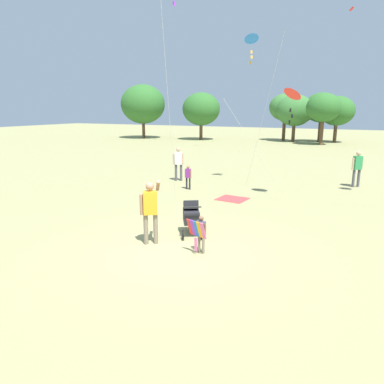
{
  "coord_description": "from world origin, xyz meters",
  "views": [
    {
      "loc": [
        4.14,
        -7.7,
        3.59
      ],
      "look_at": [
        -0.16,
        1.13,
        1.3
      ],
      "focal_mm": 33.81,
      "sensor_mm": 36.0,
      "label": 1
    }
  ],
  "objects_px": {
    "stroller": "(191,214)",
    "picnic_blanket": "(232,199)",
    "person_adult_flyer": "(150,207)",
    "person_kid_running": "(178,161)",
    "child_with_butterfly_kite": "(200,231)",
    "person_red_shirt": "(357,166)",
    "kite_orange_delta": "(292,95)",
    "person_couple_left": "(188,175)",
    "kite_blue_high": "(252,41)"
  },
  "relations": [
    {
      "from": "kite_orange_delta",
      "to": "person_red_shirt",
      "type": "distance_m",
      "value": 5.44
    },
    {
      "from": "person_couple_left",
      "to": "picnic_blanket",
      "type": "distance_m",
      "value": 2.64
    },
    {
      "from": "kite_orange_delta",
      "to": "person_couple_left",
      "type": "xyz_separation_m",
      "value": [
        -4.36,
        -0.09,
        -3.43
      ]
    },
    {
      "from": "person_couple_left",
      "to": "person_kid_running",
      "type": "relative_size",
      "value": 0.65
    },
    {
      "from": "kite_orange_delta",
      "to": "person_couple_left",
      "type": "height_order",
      "value": "kite_orange_delta"
    },
    {
      "from": "kite_orange_delta",
      "to": "child_with_butterfly_kite",
      "type": "bearing_deg",
      "value": -96.9
    },
    {
      "from": "person_adult_flyer",
      "to": "person_kid_running",
      "type": "relative_size",
      "value": 1.05
    },
    {
      "from": "child_with_butterfly_kite",
      "to": "person_couple_left",
      "type": "distance_m",
      "value": 7.37
    },
    {
      "from": "kite_blue_high",
      "to": "person_red_shirt",
      "type": "distance_m",
      "value": 7.43
    },
    {
      "from": "stroller",
      "to": "person_kid_running",
      "type": "bearing_deg",
      "value": 120.66
    },
    {
      "from": "child_with_butterfly_kite",
      "to": "stroller",
      "type": "xyz_separation_m",
      "value": [
        -0.8,
        1.12,
        0.02
      ]
    },
    {
      "from": "picnic_blanket",
      "to": "kite_blue_high",
      "type": "bearing_deg",
      "value": 96.87
    },
    {
      "from": "person_adult_flyer",
      "to": "kite_orange_delta",
      "type": "relative_size",
      "value": 0.41
    },
    {
      "from": "person_couple_left",
      "to": "picnic_blanket",
      "type": "xyz_separation_m",
      "value": [
        2.42,
        -0.85,
        -0.64
      ]
    },
    {
      "from": "stroller",
      "to": "person_kid_running",
      "type": "xyz_separation_m",
      "value": [
        -4.09,
        6.9,
        0.39
      ]
    },
    {
      "from": "person_kid_running",
      "to": "picnic_blanket",
      "type": "relative_size",
      "value": 1.49
    },
    {
      "from": "kite_blue_high",
      "to": "person_red_shirt",
      "type": "height_order",
      "value": "kite_blue_high"
    },
    {
      "from": "person_red_shirt",
      "to": "picnic_blanket",
      "type": "distance_m",
      "value": 6.5
    },
    {
      "from": "person_adult_flyer",
      "to": "person_red_shirt",
      "type": "relative_size",
      "value": 1.05
    },
    {
      "from": "person_red_shirt",
      "to": "person_couple_left",
      "type": "relative_size",
      "value": 1.54
    },
    {
      "from": "person_red_shirt",
      "to": "person_kid_running",
      "type": "height_order",
      "value": "person_kid_running"
    },
    {
      "from": "stroller",
      "to": "person_red_shirt",
      "type": "relative_size",
      "value": 0.64
    },
    {
      "from": "child_with_butterfly_kite",
      "to": "picnic_blanket",
      "type": "bearing_deg",
      "value": 101.61
    },
    {
      "from": "kite_orange_delta",
      "to": "person_red_shirt",
      "type": "xyz_separation_m",
      "value": [
        2.42,
        3.77,
        -3.08
      ]
    },
    {
      "from": "kite_blue_high",
      "to": "picnic_blanket",
      "type": "bearing_deg",
      "value": -83.13
    },
    {
      "from": "kite_orange_delta",
      "to": "picnic_blanket",
      "type": "relative_size",
      "value": 3.84
    },
    {
      "from": "person_couple_left",
      "to": "kite_blue_high",
      "type": "bearing_deg",
      "value": 47.45
    },
    {
      "from": "person_adult_flyer",
      "to": "person_couple_left",
      "type": "distance_m",
      "value": 6.79
    },
    {
      "from": "kite_orange_delta",
      "to": "person_red_shirt",
      "type": "bearing_deg",
      "value": 57.29
    },
    {
      "from": "person_couple_left",
      "to": "person_kid_running",
      "type": "height_order",
      "value": "person_kid_running"
    },
    {
      "from": "kite_blue_high",
      "to": "picnic_blanket",
      "type": "distance_m",
      "value": 7.18
    },
    {
      "from": "person_couple_left",
      "to": "picnic_blanket",
      "type": "relative_size",
      "value": 0.96
    },
    {
      "from": "kite_orange_delta",
      "to": "stroller",
      "type": "bearing_deg",
      "value": -106.38
    },
    {
      "from": "person_red_shirt",
      "to": "kite_orange_delta",
      "type": "bearing_deg",
      "value": -122.71
    },
    {
      "from": "child_with_butterfly_kite",
      "to": "person_red_shirt",
      "type": "height_order",
      "value": "person_red_shirt"
    },
    {
      "from": "stroller",
      "to": "picnic_blanket",
      "type": "height_order",
      "value": "stroller"
    },
    {
      "from": "person_couple_left",
      "to": "person_adult_flyer",
      "type": "bearing_deg",
      "value": -71.94
    },
    {
      "from": "kite_orange_delta",
      "to": "person_kid_running",
      "type": "xyz_separation_m",
      "value": [
        -5.69,
        1.48,
        -3.08
      ]
    },
    {
      "from": "child_with_butterfly_kite",
      "to": "picnic_blanket",
      "type": "xyz_separation_m",
      "value": [
        -1.15,
        5.6,
        -0.58
      ]
    },
    {
      "from": "kite_blue_high",
      "to": "child_with_butterfly_kite",
      "type": "bearing_deg",
      "value": -80.06
    },
    {
      "from": "person_couple_left",
      "to": "picnic_blanket",
      "type": "bearing_deg",
      "value": -19.32
    },
    {
      "from": "person_kid_running",
      "to": "person_adult_flyer",
      "type": "bearing_deg",
      "value": -66.85
    },
    {
      "from": "stroller",
      "to": "kite_blue_high",
      "type": "xyz_separation_m",
      "value": [
        -0.72,
        7.56,
        5.88
      ]
    },
    {
      "from": "person_couple_left",
      "to": "kite_orange_delta",
      "type": "bearing_deg",
      "value": 1.2
    },
    {
      "from": "stroller",
      "to": "person_couple_left",
      "type": "relative_size",
      "value": 0.99
    },
    {
      "from": "person_adult_flyer",
      "to": "kite_orange_delta",
      "type": "height_order",
      "value": "kite_orange_delta"
    },
    {
      "from": "kite_orange_delta",
      "to": "person_adult_flyer",
      "type": "bearing_deg",
      "value": -109.05
    },
    {
      "from": "person_adult_flyer",
      "to": "picnic_blanket",
      "type": "xyz_separation_m",
      "value": [
        0.32,
        5.6,
        -1.02
      ]
    },
    {
      "from": "person_adult_flyer",
      "to": "child_with_butterfly_kite",
      "type": "bearing_deg",
      "value": -0.08
    },
    {
      "from": "person_red_shirt",
      "to": "person_couple_left",
      "type": "xyz_separation_m",
      "value": [
        -6.78,
        -3.86,
        -0.35
      ]
    }
  ]
}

